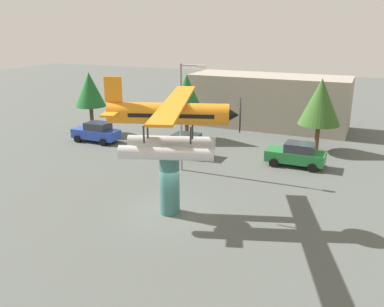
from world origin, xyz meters
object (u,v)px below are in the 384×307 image
Objects in this scene: tree_center_back at (320,102)px; tree_west at (90,90)px; tree_east at (187,94)px; car_far_green at (296,154)px; display_pedestal at (169,184)px; car_near_blue at (96,132)px; streetlight_primary at (184,110)px; storefront_building at (268,101)px; car_mid_white at (184,144)px; floatplane_monument at (171,123)px.

tree_west is at bearing -172.31° from tree_center_back.
tree_west is 0.99× the size of tree_east.
car_far_green is at bearing -5.50° from tree_west.
display_pedestal is 0.81× the size of car_far_green.
tree_east is at bearing -149.20° from car_near_blue.
streetlight_primary is 1.30× the size of tree_west.
car_far_green is 0.56× the size of streetlight_primary.
display_pedestal is 15.47m from tree_east.
tree_center_back reaches higher than tree_east.
streetlight_primary is at bearing -97.90° from storefront_building.
car_near_blue is 0.73× the size of tree_west.
display_pedestal is at bearing 110.52° from car_mid_white.
car_mid_white is 0.27× the size of storefront_building.
display_pedestal is at bearing -68.85° from tree_east.
floatplane_monument is 16.62m from car_near_blue.
streetlight_primary reaches higher than car_far_green.
tree_east is at bearing -125.30° from storefront_building.
floatplane_monument reaches higher than tree_center_back.
car_mid_white is 4.96m from streetlight_primary.
streetlight_primary is (1.47, -3.22, 3.47)m from car_mid_white.
tree_east is at bearing -67.50° from car_mid_white.
storefront_building is 17.47m from tree_west.
car_mid_white and car_far_green have the same top height.
car_mid_white is 0.71× the size of tree_center_back.
car_far_green is 0.27× the size of storefront_building.
car_mid_white is 0.73× the size of tree_east.
car_near_blue and car_far_green have the same top height.
floatplane_monument reaches higher than tree_east.
streetlight_primary reaches higher than tree_east.
tree_center_back is (18.10, 5.15, 3.15)m from car_near_blue.
display_pedestal is 0.59× the size of tree_east.
car_near_blue is at bearing 1.73° from car_far_green.
tree_east is at bearing -174.63° from tree_center_back.
tree_west is (-11.00, 2.81, 3.24)m from car_mid_white.
streetlight_primary is 13.86m from tree_west.
tree_west reaches higher than storefront_building.
car_near_blue is (-12.38, 10.16, -0.82)m from display_pedestal.
floatplane_monument is at bearing 65.90° from car_far_green.
tree_center_back is at bearing 7.69° from tree_west.
display_pedestal reaches higher than car_far_green.
streetlight_primary reaches higher than car_mid_white.
tree_west reaches higher than car_far_green.
storefront_building is (-0.15, 21.96, -2.49)m from floatplane_monument.
tree_west reaches higher than display_pedestal.
floatplane_monument is at bearing 111.24° from car_mid_white.
floatplane_monument is 1.73× the size of tree_center_back.
display_pedestal is 0.81× the size of car_mid_white.
storefront_building is 8.94m from tree_center_back.
car_near_blue is 4.62m from tree_west.
car_near_blue and car_mid_white have the same top height.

